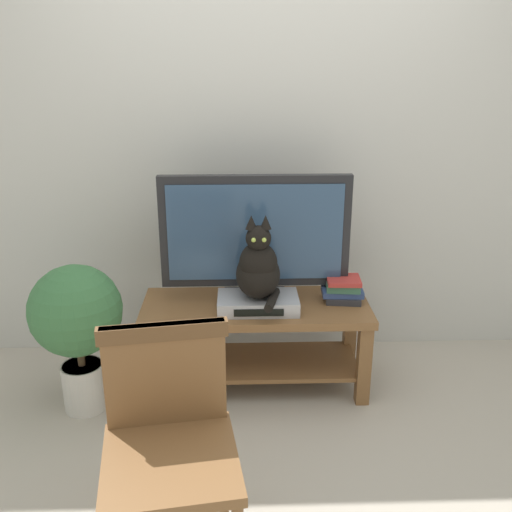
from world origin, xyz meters
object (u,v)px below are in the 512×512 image
tv_stand (256,329)px  cat (258,268)px  media_box (258,303)px  wooden_chair (169,431)px  tv (255,235)px  potted_plant (77,319)px  book_stack (343,289)px

tv_stand → cat: size_ratio=2.69×
media_box → wooden_chair: size_ratio=0.48×
tv → potted_plant: (-0.91, -0.27, -0.35)m
cat → book_stack: 0.51m
cat → potted_plant: size_ratio=0.57×
tv → cat: (0.01, -0.16, -0.12)m
media_box → book_stack: size_ratio=1.87×
tv → potted_plant: 1.01m
tv → cat: bearing=-86.0°
tv → book_stack: bearing=-4.6°
tv_stand → cat: cat is taller
tv_stand → media_box: (0.01, -0.07, 0.19)m
wooden_chair → potted_plant: bearing=121.5°
tv → media_box: (0.01, -0.14, -0.33)m
cat → book_stack: bearing=14.4°
wooden_chair → book_stack: wooden_chair is taller
potted_plant → cat: bearing=7.1°
cat → book_stack: (0.47, 0.12, -0.18)m
cat → potted_plant: cat is taller
wooden_chair → potted_plant: wooden_chair is taller
tv → cat: 0.20m
cat → book_stack: cat is taller
cat → tv: bearing=94.0°
tv_stand → potted_plant: (-0.91, -0.20, 0.17)m
tv_stand → wooden_chair: size_ratio=1.40×
cat → potted_plant: 0.95m
media_box → potted_plant: size_ratio=0.53×
potted_plant → tv_stand: bearing=12.2°
cat → wooden_chair: cat is taller
media_box → wooden_chair: (-0.36, -1.05, -0.02)m
tv → book_stack: tv is taller
tv_stand → media_box: media_box is taller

